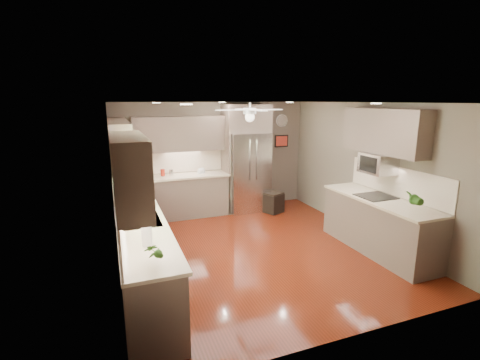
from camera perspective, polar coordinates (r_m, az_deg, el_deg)
floor at (r=6.20m, az=2.56°, el=-11.20°), size 5.00×5.00×0.00m
ceiling at (r=5.66m, az=2.82°, el=12.56°), size 5.00×5.00×0.00m
wall_back at (r=8.12m, az=-4.37°, el=3.81°), size 4.50×0.00×4.50m
wall_front at (r=3.74m, az=18.22°, el=-7.88°), size 4.50×0.00×4.50m
wall_left at (r=5.35m, az=-20.05°, el=-1.79°), size 0.00×5.00×5.00m
wall_right at (r=6.99m, az=19.85°, el=1.58°), size 0.00×5.00×5.00m
canister_a at (r=7.65m, az=-12.57°, el=1.21°), size 0.09×0.09×0.15m
canister_b at (r=7.67m, az=-11.20°, el=1.23°), size 0.10×0.10×0.14m
soap_bottle at (r=5.47m, az=-17.84°, el=-3.74°), size 0.09×0.09×0.17m
potted_plant_left at (r=3.61m, az=-14.08°, el=-11.32°), size 0.17×0.14×0.28m
potted_plant_right at (r=5.74m, az=26.68°, el=-2.76°), size 0.22×0.19×0.36m
bowl at (r=7.80m, az=-6.33°, el=1.25°), size 0.25×0.25×0.05m
left_run at (r=5.73m, az=-16.50°, el=-8.62°), size 0.65×4.70×1.45m
back_run at (r=7.82m, az=-8.75°, el=-2.40°), size 1.85×0.65×1.45m
uppers at (r=6.13m, az=-6.35°, el=6.64°), size 4.50×4.70×0.95m
window at (r=4.79m, az=-19.85°, el=0.27°), size 0.05×1.12×0.92m
sink at (r=4.98m, az=-15.94°, el=-6.71°), size 0.50×0.70×0.32m
refrigerator at (r=8.03m, az=1.14°, el=3.30°), size 1.06×0.75×2.45m
right_run at (r=6.41m, az=21.76°, el=-6.70°), size 0.70×2.20×1.45m
microwave at (r=6.40m, az=21.65°, el=2.53°), size 0.43×0.55×0.34m
ceiling_fan at (r=5.94m, az=1.62°, el=10.97°), size 1.18×1.18×0.32m
recessed_lights at (r=6.01m, az=0.90°, el=12.54°), size 2.84×3.14×0.01m
wall_clock at (r=8.67m, az=6.89°, el=9.66°), size 0.30×0.03×0.30m
framed_print at (r=8.71m, az=6.82°, el=6.37°), size 0.36×0.03×0.30m
stool at (r=8.06m, az=5.40°, el=-3.66°), size 0.51×0.51×0.47m
paper_towel at (r=4.07m, az=-15.08°, el=-8.51°), size 0.12×0.12×0.30m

